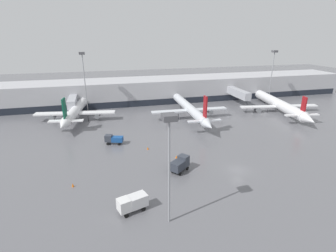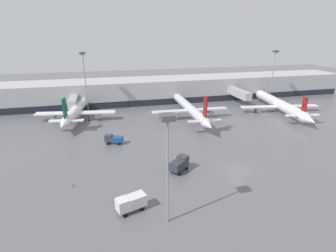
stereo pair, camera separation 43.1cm
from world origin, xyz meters
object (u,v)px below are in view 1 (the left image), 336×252
service_truck_1 (133,202)px  service_truck_2 (180,164)px  apron_light_mast_0 (83,67)px  traffic_cone_3 (176,157)px  parked_jet_2 (279,105)px  service_truck_0 (114,139)px  parked_jet_0 (190,109)px  traffic_cone_0 (73,185)px  traffic_cone_1 (107,138)px  apron_light_mast_1 (169,139)px  parked_jet_1 (75,112)px  traffic_cone_2 (148,148)px  apron_light_mast_2 (273,62)px

service_truck_1 → service_truck_2: (10.90, 10.24, 0.03)m
apron_light_mast_0 → traffic_cone_3: bearing=-64.0°
traffic_cone_3 → service_truck_1: bearing=-126.5°
parked_jet_2 → service_truck_0: (-58.71, -14.67, -1.19)m
parked_jet_0 → service_truck_0: bearing=122.5°
parked_jet_2 → traffic_cone_0: (-67.19, -32.70, -2.17)m
parked_jet_0 → service_truck_2: bearing=159.7°
traffic_cone_0 → traffic_cone_1: size_ratio=1.36×
service_truck_0 → apron_light_mast_0: 33.48m
traffic_cone_1 → service_truck_2: bearing=-57.7°
service_truck_0 → apron_light_mast_1: (6.04, -31.41, 11.90)m
parked_jet_1 → traffic_cone_0: (2.01, -39.97, -2.64)m
service_truck_0 → service_truck_1: 27.68m
traffic_cone_2 → traffic_cone_0: bearing=-142.0°
service_truck_2 → traffic_cone_3: 5.98m
parked_jet_2 → apron_light_mast_1: (-52.67, -46.08, 10.71)m
apron_light_mast_0 → service_truck_2: bearing=-67.9°
traffic_cone_2 → parked_jet_0: bearing=49.1°
parked_jet_0 → traffic_cone_0: parked_jet_0 is taller
apron_light_mast_2 → apron_light_mast_1: bearing=-134.1°
parked_jet_1 → parked_jet_2: parked_jet_1 is taller
service_truck_1 → apron_light_mast_1: apron_light_mast_1 is taller
service_truck_2 → service_truck_1: bearing=-175.9°
parked_jet_2 → service_truck_0: 60.53m
service_truck_1 → service_truck_2: service_truck_2 is taller
parked_jet_1 → traffic_cone_0: bearing=-168.1°
service_truck_1 → traffic_cone_2: (6.51, 22.26, -1.30)m
parked_jet_1 → traffic_cone_2: (18.18, -27.34, -2.72)m
apron_light_mast_1 → parked_jet_1: bearing=107.2°
service_truck_2 → traffic_cone_1: size_ratio=8.07×
service_truck_0 → apron_light_mast_2: (64.44, 28.83, 14.34)m
traffic_cone_2 → apron_light_mast_2: 68.04m
traffic_cone_2 → service_truck_0: bearing=144.9°
service_truck_1 → parked_jet_1: bearing=-95.2°
parked_jet_0 → traffic_cone_2: 27.11m
apron_light_mast_1 → traffic_cone_3: bearing=70.5°
service_truck_1 → traffic_cone_2: size_ratio=8.02×
traffic_cone_2 → traffic_cone_3: 8.23m
parked_jet_1 → service_truck_2: parked_jet_1 is taller
traffic_cone_3 → apron_light_mast_0: (-19.94, 40.95, 15.72)m
parked_jet_1 → traffic_cone_1: size_ratio=55.26×
parked_jet_0 → traffic_cone_3: bearing=157.2°
service_truck_2 → traffic_cone_0: service_truck_2 is taller
parked_jet_2 → apron_light_mast_0: 68.57m
service_truck_0 → traffic_cone_2: (7.69, -5.40, -1.05)m
parked_jet_2 → apron_light_mast_0: bearing=86.7°
service_truck_0 → apron_light_mast_0: (-6.91, 29.29, 14.68)m
service_truck_1 → apron_light_mast_1: 13.18m
traffic_cone_2 → apron_light_mast_1: apron_light_mast_1 is taller
parked_jet_1 → apron_light_mast_2: 76.31m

